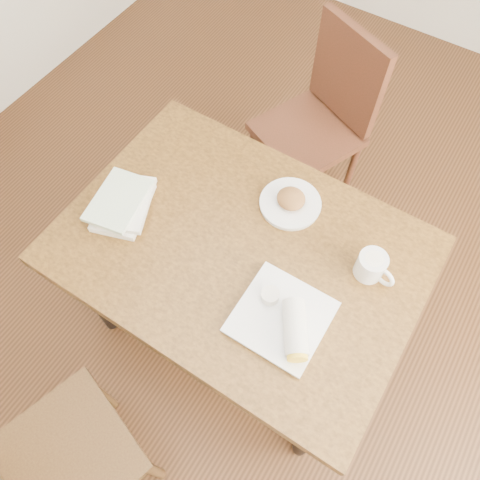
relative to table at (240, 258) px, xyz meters
The scene contains 9 objects.
ground 0.67m from the table, ahead, with size 4.00×5.00×0.01m, color #472814.
room_walls 0.96m from the table, ahead, with size 4.02×5.02×2.80m.
table is the anchor object (origin of this frame).
chair_near 0.95m from the table, 100.29° to the right, with size 0.52×0.52×0.95m.
chair_far 0.91m from the table, 97.16° to the left, with size 0.55×0.55×0.95m.
plate_scone 0.27m from the table, 76.20° to the left, with size 0.22×0.22×0.07m.
coffee_mug 0.46m from the table, 19.73° to the left, with size 0.14×0.10×0.10m.
plate_burrito 0.33m from the table, 30.38° to the right, with size 0.28×0.28×0.09m.
book_stack 0.46m from the table, 168.40° to the right, with size 0.25×0.29×0.06m.
Camera 1 is at (0.41, -0.64, 2.15)m, focal length 35.00 mm.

